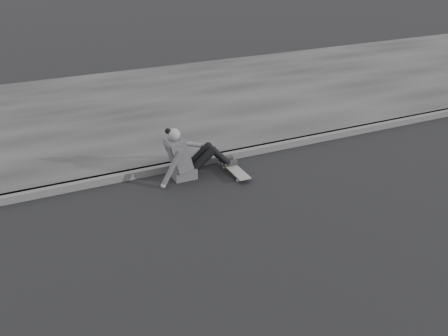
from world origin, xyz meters
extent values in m
plane|color=black|center=(0.00, 0.00, 0.00)|extent=(80.00, 80.00, 0.00)
cube|color=#4F4F4F|center=(0.00, 2.58, 0.06)|extent=(24.00, 0.16, 0.12)
cube|color=#323232|center=(0.00, 5.60, 0.06)|extent=(24.00, 6.00, 0.12)
cylinder|color=gray|center=(-1.36, 1.74, 0.03)|extent=(0.03, 0.05, 0.05)
cylinder|color=gray|center=(-1.21, 1.74, 0.03)|extent=(0.03, 0.05, 0.05)
cylinder|color=gray|center=(-1.36, 2.26, 0.03)|extent=(0.03, 0.05, 0.05)
cylinder|color=gray|center=(-1.21, 2.26, 0.03)|extent=(0.03, 0.05, 0.05)
cube|color=#333235|center=(-1.28, 1.74, 0.06)|extent=(0.16, 0.04, 0.03)
cube|color=#333235|center=(-1.28, 2.26, 0.06)|extent=(0.16, 0.04, 0.03)
cube|color=slate|center=(-1.28, 2.00, 0.08)|extent=(0.20, 0.78, 0.02)
cube|color=#48484A|center=(-2.08, 2.25, 0.09)|extent=(0.36, 0.34, 0.18)
cube|color=#48484A|center=(-2.15, 2.25, 0.43)|extent=(0.37, 0.40, 0.57)
cube|color=#48484A|center=(-2.28, 2.25, 0.55)|extent=(0.14, 0.30, 0.20)
cylinder|color=gray|center=(-2.20, 2.25, 0.67)|extent=(0.09, 0.09, 0.08)
sphere|color=gray|center=(-2.21, 2.25, 0.76)|extent=(0.20, 0.20, 0.20)
sphere|color=black|center=(-2.30, 2.27, 0.83)|extent=(0.09, 0.09, 0.09)
cylinder|color=black|center=(-1.77, 2.16, 0.28)|extent=(0.43, 0.13, 0.39)
cylinder|color=black|center=(-1.77, 2.34, 0.28)|extent=(0.43, 0.13, 0.39)
cylinder|color=black|center=(-1.47, 2.16, 0.28)|extent=(0.35, 0.11, 0.36)
cylinder|color=black|center=(-1.47, 2.34, 0.28)|extent=(0.35, 0.11, 0.36)
sphere|color=black|center=(-1.60, 2.16, 0.42)|extent=(0.13, 0.13, 0.13)
sphere|color=black|center=(-1.60, 2.34, 0.42)|extent=(0.13, 0.13, 0.13)
cube|color=#292929|center=(-1.28, 2.16, 0.12)|extent=(0.24, 0.08, 0.07)
cube|color=#292929|center=(-1.28, 2.34, 0.12)|extent=(0.24, 0.08, 0.07)
cylinder|color=#48484A|center=(-2.35, 2.04, 0.29)|extent=(0.38, 0.08, 0.58)
sphere|color=gray|center=(-2.50, 2.03, 0.04)|extent=(0.08, 0.08, 0.08)
cylinder|color=#48484A|center=(-1.91, 2.41, 0.49)|extent=(0.48, 0.08, 0.21)
camera|label=1|loc=(-4.53, -4.52, 3.68)|focal=40.00mm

